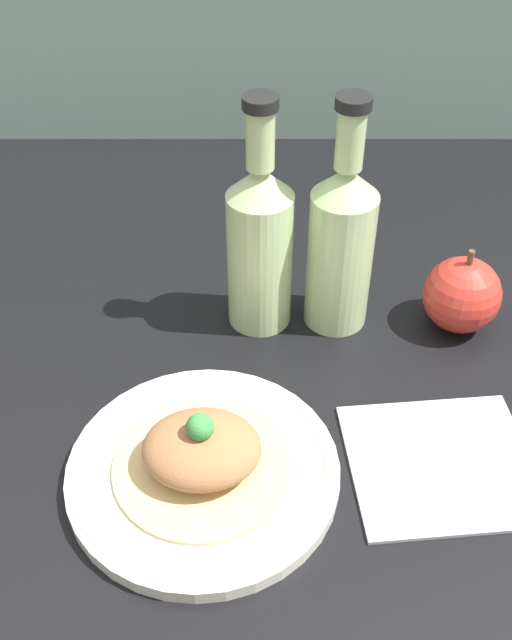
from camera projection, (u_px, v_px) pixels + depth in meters
ground_plane at (273, 383)px, 81.08cm from camera, size 180.00×110.00×4.00cm
plate at (204, 470)px, 68.64cm from camera, size 25.10×25.10×1.77cm
plated_food at (202, 451)px, 66.85cm from camera, size 16.51×16.51×6.74cm
cider_bottle_left at (261, 242)px, 79.36cm from camera, size 7.11×7.11×26.85cm
cider_bottle_right at (342, 242)px, 79.36cm from camera, size 7.11×7.11×26.85cm
apple at (463, 295)px, 82.52cm from camera, size 8.60×8.60×10.25cm
napkin at (442, 462)px, 70.00cm from camera, size 18.55×17.10×0.80cm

